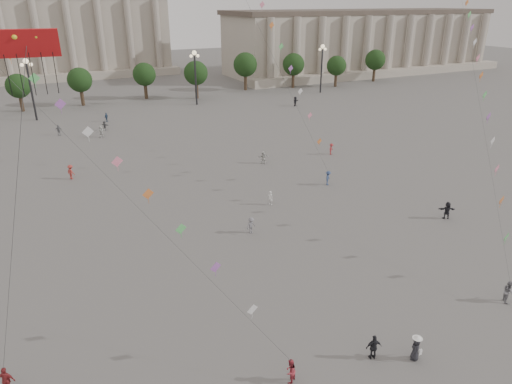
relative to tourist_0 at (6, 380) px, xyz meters
name	(u,v)px	position (x,y,z in m)	size (l,w,h in m)	color
ground	(332,334)	(18.62, -3.83, -0.83)	(360.00, 360.00, 0.00)	#5A5754
hall_east	(363,42)	(93.62, 90.07, 7.59)	(84.00, 26.22, 17.20)	#A49B8A
hall_central	(77,21)	(18.62, 125.39, 13.40)	(48.30, 34.30, 35.50)	#A49B8A
tree_row	(112,77)	(18.62, 74.17, 4.56)	(137.12, 5.12, 8.00)	#35241A
lamp_post_mid_west	(29,78)	(3.62, 66.17, 6.52)	(2.00, 0.90, 10.65)	#262628
lamp_post_mid_east	(195,68)	(33.62, 66.17, 6.52)	(2.00, 0.90, 10.65)	#262628
lamp_post_far_east	(322,60)	(63.62, 66.17, 6.52)	(2.00, 0.90, 10.65)	#262628
person_crowd_0	(106,117)	(14.70, 59.60, -0.05)	(0.92, 0.38, 1.57)	navy
person_crowd_3	(447,210)	(38.29, 5.30, 0.04)	(1.62, 0.52, 1.75)	black
person_crowd_4	(101,131)	(12.33, 49.69, 0.11)	(1.74, 0.56, 1.88)	silver
person_crowd_6	(251,225)	(19.80, 10.90, -0.04)	(1.02, 0.59, 1.58)	slate
person_crowd_7	(263,157)	(29.53, 27.74, -0.01)	(1.52, 0.49, 1.64)	beige
person_crowd_8	(331,149)	(39.64, 26.95, -0.04)	(1.02, 0.59, 1.58)	maroon
person_crowd_9	(295,101)	(51.04, 56.15, 0.13)	(1.78, 0.57, 1.92)	black
person_crowd_12	(105,125)	(13.50, 53.80, -0.04)	(1.47, 0.47, 1.58)	#595A5D
person_crowd_13	(270,198)	(24.30, 15.72, -0.06)	(0.56, 0.37, 1.54)	silver
person_crowd_16	(59,130)	(6.46, 53.79, 0.02)	(1.00, 0.42, 1.71)	slate
person_crowd_17	(71,172)	(6.34, 32.72, 0.05)	(1.14, 0.65, 1.76)	#A0322B
tourist_0	(6,380)	(0.00, 0.00, 0.00)	(0.98, 0.41, 1.66)	maroon
tourist_1	(374,347)	(19.55, -6.65, 0.00)	(0.97, 0.40, 1.65)	black
kite_flyer_0	(290,371)	(14.20, -6.07, -0.08)	(0.73, 0.57, 1.51)	#A02B37
kite_flyer_1	(328,178)	(32.86, 17.73, 0.02)	(1.10, 0.63, 1.70)	navy
kite_flyer_2	(508,291)	(31.73, -6.34, -0.01)	(0.80, 0.63, 1.65)	slate
hat_person	(416,348)	(21.74, -7.80, -0.01)	(0.89, 0.82, 1.69)	black
dragon_kite	(30,67)	(4.01, -3.67, 16.68)	(3.15, 2.23, 17.70)	#B41315
kite_train_east	(467,13)	(52.31, 18.87, 17.45)	(38.48, 46.48, 69.39)	#3F3F3F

